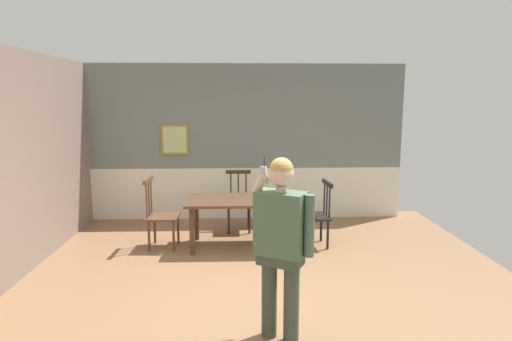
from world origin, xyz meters
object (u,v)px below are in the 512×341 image
Objects in this scene: chair_at_table_head at (239,202)px; chair_near_window at (315,215)px; chair_by_doorway at (161,215)px; person_figure at (281,237)px; dining_table at (238,205)px.

chair_near_window is at bearing 142.92° from chair_at_table_head.
chair_by_doorway is at bearing 33.73° from chair_at_table_head.
person_figure reaches higher than chair_by_doorway.
chair_by_doorway is (-1.14, 0.01, -0.13)m from dining_table.
person_figure is at bearing 159.00° from chair_near_window.
person_figure is at bearing -81.42° from dining_table.
person_figure is (0.38, -3.35, 0.49)m from chair_at_table_head.
dining_table is 1.55× the size of chair_near_window.
chair_by_doorway is at bearing 179.62° from dining_table.
chair_at_table_head is (0.00, 0.81, -0.15)m from dining_table.
chair_near_window is at bearing 92.33° from chair_by_doorway.
chair_near_window is (1.14, -0.00, -0.15)m from dining_table.
person_figure is (-0.76, -2.53, 0.50)m from chair_near_window.
dining_table is 0.83m from chair_at_table_head.
chair_by_doorway reaches higher than dining_table.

